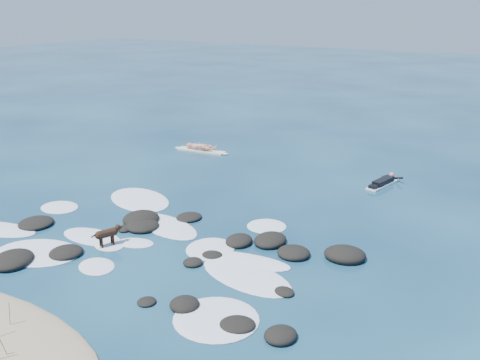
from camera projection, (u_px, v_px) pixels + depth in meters
The scene contains 6 objects.
ground at pixel (169, 230), 19.66m from camera, with size 160.00×160.00×0.00m, color #0A2642.
reef_rocks at pixel (174, 245), 18.15m from camera, with size 12.44×7.62×0.52m.
breaking_foam at pixel (141, 242), 18.64m from camera, with size 13.42×8.68×0.12m.
standing_surfer_rig at pixel (201, 138), 29.68m from camera, with size 3.38×0.91×1.92m.
paddling_surfer_rig at pixel (383, 182), 24.38m from camera, with size 1.18×2.48×0.43m.
dog at pixel (108, 233), 18.16m from camera, with size 0.57×1.12×0.74m.
Camera 1 is at (11.71, -14.00, 7.96)m, focal length 40.00 mm.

